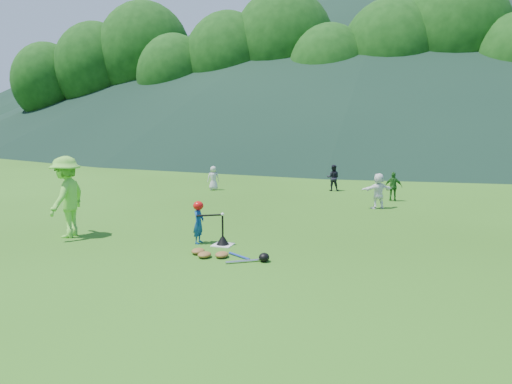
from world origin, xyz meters
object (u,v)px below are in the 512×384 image
home_plate (223,245)px  fielder_b (333,178)px  equipment_pile (222,255)px  batter_child (199,223)px  fielder_d (378,191)px  fielder_c (393,187)px  adult_coach (67,197)px  batting_tee (223,240)px  fielder_a (213,178)px

home_plate → fielder_b: bearing=83.9°
fielder_b → equipment_pile: size_ratio=0.59×
batter_child → fielder_d: fielder_d is taller
fielder_c → equipment_pile: (-3.09, -8.60, -0.45)m
fielder_c → fielder_d: fielder_d is taller
adult_coach → equipment_pile: size_ratio=1.12×
fielder_b → equipment_pile: bearing=81.6°
home_plate → fielder_b: size_ratio=0.42×
batter_child → batting_tee: 0.71m
home_plate → adult_coach: size_ratio=0.22×
adult_coach → batter_child: bearing=87.6°
batting_tee → batter_child: bearing=179.4°
home_plate → adult_coach: 4.13m
fielder_d → equipment_pile: bearing=36.6°
fielder_a → fielder_c: bearing=144.1°
home_plate → batter_child: 0.78m
fielder_c → adult_coach: bearing=46.2°
fielder_a → fielder_b: 4.86m
fielder_c → batting_tee: (-3.46, -7.63, -0.39)m
home_plate → fielder_c: 8.39m
adult_coach → fielder_c: adult_coach is taller
adult_coach → fielder_a: 8.55m
home_plate → fielder_a: (-3.67, 8.12, 0.48)m
adult_coach → fielder_b: (5.00, 9.84, -0.48)m
batter_child → adult_coach: (-3.38, -0.41, 0.52)m
fielder_c → batting_tee: 8.39m
fielder_b → fielder_c: (2.45, -1.81, -0.01)m
fielder_a → equipment_pile: bearing=81.9°
home_plate → fielder_b: fielder_b is taller
home_plate → fielder_c: size_ratio=0.44×
equipment_pile → batter_child: bearing=135.1°
fielder_c → home_plate: bearing=64.7°
batter_child → fielder_b: bearing=-11.9°
batter_child → batting_tee: (0.61, -0.01, -0.36)m
batting_tee → fielder_a: bearing=114.3°
adult_coach → equipment_pile: bearing=73.3°
fielder_b → batting_tee: 9.50m
batting_tee → fielder_b: bearing=83.9°
fielder_a → batting_tee: (3.67, -8.12, -0.36)m
adult_coach → fielder_d: 9.52m
adult_coach → fielder_b: bearing=143.7°
fielder_b → fielder_a: bearing=10.9°
adult_coach → fielder_a: (0.32, 8.53, -0.52)m
adult_coach → equipment_pile: (4.35, -0.56, -0.94)m
equipment_pile → fielder_a: bearing=113.9°
home_plate → fielder_a: 8.93m
fielder_b → fielder_c: bearing=138.7°
fielder_c → equipment_pile: fielder_c is taller
fielder_a → fielder_d: fielder_d is taller
adult_coach → batting_tee: (3.99, 0.40, -0.88)m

